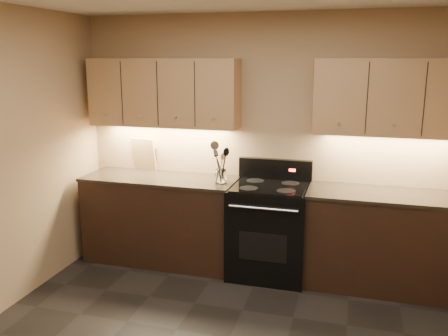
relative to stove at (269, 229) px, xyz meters
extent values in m
cube|color=tan|center=(-0.08, 0.32, 0.82)|extent=(4.00, 0.04, 2.60)
cube|color=black|center=(-1.18, 0.02, -0.03)|extent=(1.60, 0.60, 0.90)
cube|color=#3A2F25|center=(-1.18, 0.02, 0.44)|extent=(1.62, 0.62, 0.03)
cube|color=black|center=(1.10, 0.02, -0.03)|extent=(1.44, 0.60, 0.90)
cube|color=#3A2F25|center=(1.10, 0.02, 0.44)|extent=(1.46, 0.62, 0.03)
cube|color=black|center=(0.00, -0.01, -0.02)|extent=(0.76, 0.65, 0.92)
cube|color=black|center=(0.00, -0.01, 0.45)|extent=(0.70, 0.60, 0.01)
cube|color=black|center=(0.00, 0.28, 0.55)|extent=(0.76, 0.07, 0.22)
cube|color=red|center=(0.18, 0.24, 0.56)|extent=(0.06, 0.00, 0.03)
cylinder|color=silver|center=(0.00, -0.35, 0.32)|extent=(0.65, 0.02, 0.02)
cube|color=black|center=(0.00, -0.33, -0.07)|extent=(0.46, 0.00, 0.28)
cylinder|color=black|center=(-0.18, -0.16, 0.45)|extent=(0.18, 0.18, 0.00)
cylinder|color=black|center=(0.18, -0.16, 0.45)|extent=(0.18, 0.18, 0.00)
cylinder|color=black|center=(-0.18, 0.14, 0.45)|extent=(0.18, 0.18, 0.00)
cylinder|color=black|center=(0.18, 0.14, 0.45)|extent=(0.18, 0.18, 0.00)
cube|color=#AA8255|center=(-1.18, 0.17, 1.32)|extent=(1.60, 0.30, 0.70)
cube|color=#AA8255|center=(1.10, 0.17, 1.32)|extent=(1.44, 0.30, 0.70)
cube|color=#B2B5BA|center=(-1.38, 0.31, 0.64)|extent=(0.08, 0.01, 0.12)
cylinder|color=white|center=(-0.50, -0.02, 0.52)|extent=(0.13, 0.13, 0.14)
cylinder|color=white|center=(-0.50, -0.02, 0.46)|extent=(0.11, 0.11, 0.02)
cube|color=tan|center=(-1.48, 0.28, 0.63)|extent=(0.30, 0.12, 0.36)
camera|label=1|loc=(0.79, -4.45, 1.67)|focal=38.00mm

